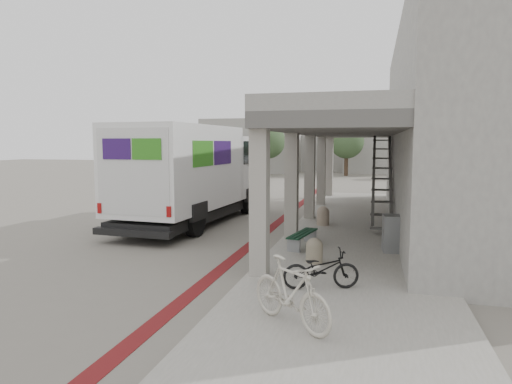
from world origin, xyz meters
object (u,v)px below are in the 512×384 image
(fedex_truck, at_px, (192,172))
(utility_cabinet, at_px, (391,233))
(bicycle_black, at_px, (321,269))
(bicycle_cream, at_px, (291,292))
(bench, at_px, (302,237))

(fedex_truck, relative_size, utility_cabinet, 8.79)
(bicycle_black, relative_size, bicycle_cream, 0.84)
(fedex_truck, distance_m, bicycle_black, 9.12)
(fedex_truck, bearing_deg, bench, -32.34)
(bench, height_order, utility_cabinet, utility_cabinet)
(bench, relative_size, bicycle_cream, 0.94)
(bench, bearing_deg, fedex_truck, 154.77)
(bench, distance_m, utility_cabinet, 2.41)
(fedex_truck, height_order, bicycle_cream, fedex_truck)
(fedex_truck, xyz_separation_m, bench, (4.70, -3.39, -1.53))
(fedex_truck, bearing_deg, bicycle_black, -47.84)
(bench, bearing_deg, bicycle_cream, -72.62)
(bench, xyz_separation_m, bicycle_cream, (0.67, -5.63, 0.26))
(fedex_truck, xyz_separation_m, utility_cabinet, (7.10, -3.38, -1.32))
(bench, distance_m, bicycle_cream, 5.67)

